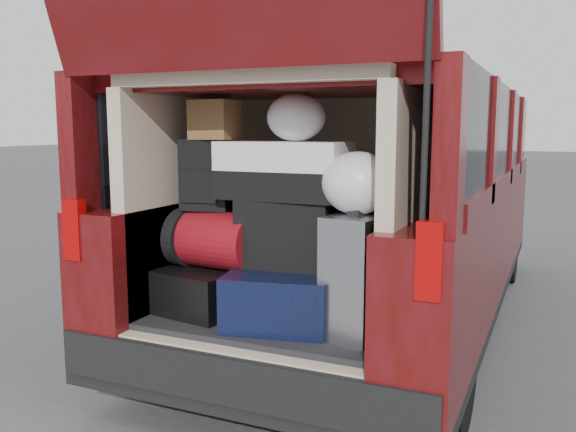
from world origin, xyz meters
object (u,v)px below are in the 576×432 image
black_soft_case (288,233)px  backpack (207,175)px  red_duffel (217,240)px  navy_hardshell (284,294)px  black_hardshell (214,287)px  silver_roller (360,275)px  twotone_duffel (284,170)px

black_soft_case → backpack: size_ratio=1.28×
red_duffel → navy_hardshell: bearing=5.8°
backpack → black_soft_case: bearing=-7.6°
black_hardshell → red_duffel: red_duffel is taller
navy_hardshell → silver_roller: silver_roller is taller
black_soft_case → backpack: 0.54m
navy_hardshell → black_soft_case: (0.00, 0.04, 0.30)m
red_duffel → backpack: backpack is taller
black_hardshell → red_duffel: (0.04, -0.03, 0.27)m
silver_roller → black_soft_case: 0.45m
silver_roller → twotone_duffel: twotone_duffel is taller
red_duffel → backpack: size_ratio=1.25×
twotone_duffel → silver_roller: bearing=-14.5°
backpack → twotone_duffel: size_ratio=0.58×
navy_hardshell → black_soft_case: size_ratio=1.30×
black_soft_case → twotone_duffel: 0.31m
black_hardshell → navy_hardshell: 0.43m
black_hardshell → backpack: bearing=-168.2°
backpack → red_duffel: bearing=-32.5°
black_hardshell → backpack: backpack is taller
twotone_duffel → backpack: bearing=-178.0°
black_hardshell → black_soft_case: size_ratio=1.21×
silver_roller → red_duffel: (-0.81, 0.06, 0.10)m
black_soft_case → twotone_duffel: (-0.03, 0.01, 0.31)m
black_hardshell → backpack: (-0.03, -0.00, 0.60)m
silver_roller → red_duffel: 0.81m
silver_roller → black_soft_case: black_soft_case is taller
silver_roller → backpack: bearing=-175.4°
black_soft_case → backpack: bearing=176.3°
navy_hardshell → black_hardshell: bearing=163.5°
navy_hardshell → twotone_duffel: bearing=103.1°
silver_roller → backpack: (-0.88, 0.09, 0.43)m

